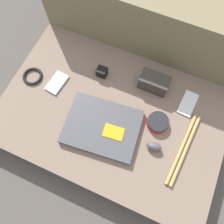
{
  "coord_description": "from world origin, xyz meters",
  "views": [
    {
      "loc": [
        0.14,
        -0.31,
        1.07
      ],
      "look_at": [
        0.0,
        0.0,
        0.14
      ],
      "focal_mm": 35.0,
      "sensor_mm": 36.0,
      "label": 1
    }
  ],
  "objects": [
    {
      "name": "laptop",
      "position": [
        -0.01,
        -0.08,
        0.13
      ],
      "size": [
        0.35,
        0.28,
        0.03
      ],
      "rotation": [
        0.0,
        0.0,
        0.11
      ],
      "color": "#47474C",
      "rests_on": "couch_seat"
    },
    {
      "name": "computer_mouse",
      "position": [
        0.23,
        -0.07,
        0.14
      ],
      "size": [
        0.07,
        0.04,
        0.04
      ],
      "rotation": [
        0.0,
        0.0,
        0.11
      ],
      "color": "#4C4C51",
      "rests_on": "couch_seat"
    },
    {
      "name": "charger_brick",
      "position": [
        -0.13,
        0.17,
        0.14
      ],
      "size": [
        0.05,
        0.04,
        0.05
      ],
      "color": "black",
      "rests_on": "couch_seat"
    },
    {
      "name": "cable_coil",
      "position": [
        -0.44,
        0.02,
        0.12
      ],
      "size": [
        0.1,
        0.1,
        0.01
      ],
      "color": "black",
      "rests_on": "couch_seat"
    },
    {
      "name": "ground_plane",
      "position": [
        0.0,
        0.0,
        0.0
      ],
      "size": [
        8.0,
        8.0,
        0.0
      ],
      "primitive_type": "plane",
      "color": "#4C4742"
    },
    {
      "name": "phone_black",
      "position": [
        -0.31,
        0.04,
        0.12
      ],
      "size": [
        0.08,
        0.12,
        0.01
      ],
      "rotation": [
        0.0,
        0.0,
        -0.12
      ],
      "color": "#B7B7BC",
      "rests_on": "couch_seat"
    },
    {
      "name": "couch_seat",
      "position": [
        0.0,
        0.0,
        0.06
      ],
      "size": [
        1.05,
        0.69,
        0.12
      ],
      "color": "#7A6656",
      "rests_on": "ground_plane"
    },
    {
      "name": "drumstick_pair",
      "position": [
        0.35,
        -0.03,
        0.12
      ],
      "size": [
        0.06,
        0.35,
        0.02
      ],
      "rotation": [
        0.0,
        0.0,
        -0.08
      ],
      "color": "tan",
      "rests_on": "couch_seat"
    },
    {
      "name": "phone_silver",
      "position": [
        0.31,
        0.19,
        0.12
      ],
      "size": [
        0.07,
        0.13,
        0.01
      ],
      "rotation": [
        0.0,
        0.0,
        -0.07
      ],
      "color": "silver",
      "rests_on": "couch_seat"
    },
    {
      "name": "couch_backrest",
      "position": [
        0.0,
        0.45,
        0.21
      ],
      "size": [
        1.05,
        0.2,
        0.42
      ],
      "color": "#756B4C",
      "rests_on": "ground_plane"
    },
    {
      "name": "camera_pouch",
      "position": [
        0.13,
        0.21,
        0.16
      ],
      "size": [
        0.14,
        0.08,
        0.08
      ],
      "color": "#38332D",
      "rests_on": "couch_seat"
    },
    {
      "name": "speaker_puck",
      "position": [
        0.21,
        0.04,
        0.13
      ],
      "size": [
        0.1,
        0.1,
        0.03
      ],
      "color": "red",
      "rests_on": "couch_seat"
    }
  ]
}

